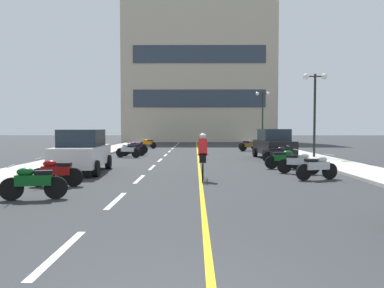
{
  "coord_description": "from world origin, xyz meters",
  "views": [
    {
      "loc": [
        0.06,
        -3.49,
        1.89
      ],
      "look_at": [
        -0.1,
        15.31,
        1.07
      ],
      "focal_mm": 34.48,
      "sensor_mm": 36.0,
      "label": 1
    }
  ],
  "objects_px": {
    "motorcycle_12": "(148,143)",
    "cyclist_rider": "(203,156)",
    "street_lamp_far": "(263,107)",
    "motorcycle_4": "(299,162)",
    "motorcycle_2": "(56,172)",
    "motorcycle_7": "(128,150)",
    "motorcycle_8": "(133,149)",
    "motorcycle_9": "(136,147)",
    "motorcycle_11": "(248,144)",
    "motorcycle_1": "(33,182)",
    "motorcycle_6": "(278,154)",
    "motorcycle_3": "(317,167)",
    "motorcycle_5": "(284,159)",
    "parked_car_near": "(82,151)",
    "street_lamp_mid": "(315,96)",
    "parked_car_mid": "(274,144)",
    "motorcycle_10": "(250,145)"
  },
  "relations": [
    {
      "from": "parked_car_mid",
      "to": "motorcycle_10",
      "type": "xyz_separation_m",
      "value": [
        -0.43,
        7.09,
        -0.44
      ]
    },
    {
      "from": "motorcycle_3",
      "to": "motorcycle_9",
      "type": "relative_size",
      "value": 0.97
    },
    {
      "from": "motorcycle_6",
      "to": "motorcycle_9",
      "type": "xyz_separation_m",
      "value": [
        -8.87,
        6.65,
        0.0
      ]
    },
    {
      "from": "parked_car_mid",
      "to": "motorcycle_12",
      "type": "distance_m",
      "value": 14.46
    },
    {
      "from": "street_lamp_far",
      "to": "motorcycle_6",
      "type": "distance_m",
      "value": 18.63
    },
    {
      "from": "parked_car_mid",
      "to": "motorcycle_2",
      "type": "height_order",
      "value": "parked_car_mid"
    },
    {
      "from": "motorcycle_4",
      "to": "motorcycle_6",
      "type": "xyz_separation_m",
      "value": [
        0.3,
        5.09,
        0.0
      ]
    },
    {
      "from": "motorcycle_4",
      "to": "motorcycle_10",
      "type": "bearing_deg",
      "value": 89.4
    },
    {
      "from": "street_lamp_mid",
      "to": "motorcycle_10",
      "type": "relative_size",
      "value": 3.05
    },
    {
      "from": "parked_car_mid",
      "to": "motorcycle_1",
      "type": "bearing_deg",
      "value": -124.73
    },
    {
      "from": "street_lamp_far",
      "to": "motorcycle_1",
      "type": "height_order",
      "value": "street_lamp_far"
    },
    {
      "from": "parked_car_near",
      "to": "motorcycle_8",
      "type": "height_order",
      "value": "parked_car_near"
    },
    {
      "from": "parked_car_near",
      "to": "motorcycle_7",
      "type": "bearing_deg",
      "value": 86.44
    },
    {
      "from": "street_lamp_mid",
      "to": "cyclist_rider",
      "type": "xyz_separation_m",
      "value": [
        -7.03,
        -9.36,
        -2.96
      ]
    },
    {
      "from": "motorcycle_2",
      "to": "motorcycle_7",
      "type": "height_order",
      "value": "same"
    },
    {
      "from": "motorcycle_9",
      "to": "motorcycle_3",
      "type": "bearing_deg",
      "value": -56.97
    },
    {
      "from": "parked_car_near",
      "to": "motorcycle_9",
      "type": "distance_m",
      "value": 11.38
    },
    {
      "from": "motorcycle_2",
      "to": "motorcycle_12",
      "type": "relative_size",
      "value": 1.04
    },
    {
      "from": "parked_car_mid",
      "to": "motorcycle_4",
      "type": "height_order",
      "value": "parked_car_mid"
    },
    {
      "from": "motorcycle_7",
      "to": "motorcycle_12",
      "type": "relative_size",
      "value": 1.01
    },
    {
      "from": "motorcycle_8",
      "to": "motorcycle_11",
      "type": "xyz_separation_m",
      "value": [
        8.75,
        6.73,
        0.0
      ]
    },
    {
      "from": "street_lamp_mid",
      "to": "motorcycle_6",
      "type": "relative_size",
      "value": 2.99
    },
    {
      "from": "street_lamp_mid",
      "to": "parked_car_near",
      "type": "relative_size",
      "value": 1.18
    },
    {
      "from": "motorcycle_9",
      "to": "motorcycle_11",
      "type": "height_order",
      "value": "same"
    },
    {
      "from": "motorcycle_12",
      "to": "cyclist_rider",
      "type": "relative_size",
      "value": 0.92
    },
    {
      "from": "street_lamp_mid",
      "to": "motorcycle_8",
      "type": "bearing_deg",
      "value": 169.41
    },
    {
      "from": "motorcycle_8",
      "to": "motorcycle_10",
      "type": "distance_m",
      "value": 9.94
    },
    {
      "from": "motorcycle_4",
      "to": "motorcycle_5",
      "type": "height_order",
      "value": "same"
    },
    {
      "from": "parked_car_near",
      "to": "motorcycle_9",
      "type": "relative_size",
      "value": 2.53
    },
    {
      "from": "motorcycle_5",
      "to": "motorcycle_10",
      "type": "height_order",
      "value": "same"
    },
    {
      "from": "motorcycle_1",
      "to": "motorcycle_8",
      "type": "xyz_separation_m",
      "value": [
        0.05,
        15.2,
        0.0
      ]
    },
    {
      "from": "motorcycle_1",
      "to": "motorcycle_3",
      "type": "relative_size",
      "value": 1.02
    },
    {
      "from": "motorcycle_9",
      "to": "cyclist_rider",
      "type": "bearing_deg",
      "value": -71.27
    },
    {
      "from": "motorcycle_4",
      "to": "motorcycle_12",
      "type": "distance_m",
      "value": 20.62
    },
    {
      "from": "motorcycle_7",
      "to": "parked_car_near",
      "type": "bearing_deg",
      "value": -93.56
    },
    {
      "from": "street_lamp_mid",
      "to": "motorcycle_9",
      "type": "bearing_deg",
      "value": 160.13
    },
    {
      "from": "motorcycle_10",
      "to": "motorcycle_12",
      "type": "height_order",
      "value": "same"
    },
    {
      "from": "motorcycle_3",
      "to": "street_lamp_mid",
      "type": "bearing_deg",
      "value": 72.76
    },
    {
      "from": "street_lamp_mid",
      "to": "motorcycle_2",
      "type": "height_order",
      "value": "street_lamp_mid"
    },
    {
      "from": "motorcycle_6",
      "to": "motorcycle_12",
      "type": "distance_m",
      "value": 16.3
    },
    {
      "from": "motorcycle_8",
      "to": "street_lamp_mid",
      "type": "bearing_deg",
      "value": -10.59
    },
    {
      "from": "motorcycle_8",
      "to": "motorcycle_10",
      "type": "relative_size",
      "value": 1.0
    },
    {
      "from": "cyclist_rider",
      "to": "parked_car_near",
      "type": "bearing_deg",
      "value": 156.49
    },
    {
      "from": "motorcycle_8",
      "to": "motorcycle_9",
      "type": "distance_m",
      "value": 2.05
    },
    {
      "from": "street_lamp_far",
      "to": "motorcycle_11",
      "type": "distance_m",
      "value": 8.07
    },
    {
      "from": "motorcycle_2",
      "to": "motorcycle_6",
      "type": "height_order",
      "value": "same"
    },
    {
      "from": "street_lamp_far",
      "to": "motorcycle_12",
      "type": "distance_m",
      "value": 12.72
    },
    {
      "from": "motorcycle_8",
      "to": "motorcycle_12",
      "type": "xyz_separation_m",
      "value": [
        -0.17,
        9.06,
        0.0
      ]
    },
    {
      "from": "motorcycle_8",
      "to": "street_lamp_far",
      "type": "bearing_deg",
      "value": 50.37
    },
    {
      "from": "parked_car_near",
      "to": "motorcycle_1",
      "type": "distance_m",
      "value": 5.92
    }
  ]
}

